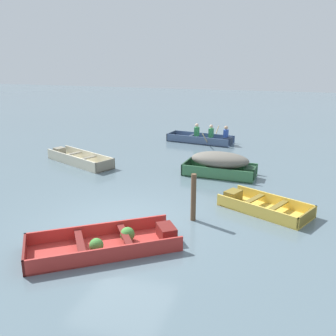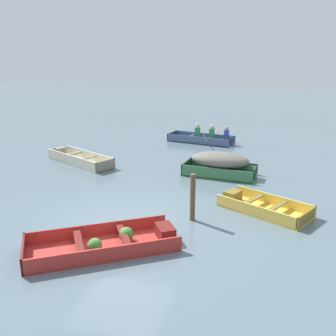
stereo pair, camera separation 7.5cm
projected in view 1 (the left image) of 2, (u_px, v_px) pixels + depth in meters
ground_plane at (121, 223)px, 9.72m from camera, size 80.00×80.00×0.00m
dinghy_red_foreground at (111, 243)px, 8.41m from camera, size 3.45×2.99×0.38m
skiff_cream_near_moored at (78, 159)px, 15.13m from camera, size 3.35×2.15×0.41m
skiff_green_mid_moored at (221, 162)px, 13.43m from camera, size 2.62×1.28×0.86m
skiff_yellow_far_moored at (261, 206)px, 10.49m from camera, size 2.70×2.05×0.34m
rowboat_slate_blue_with_crew at (204, 138)px, 18.60m from camera, size 3.37×2.30×0.93m
mooring_post at (193, 197)px, 9.70m from camera, size 0.14×0.14×1.27m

